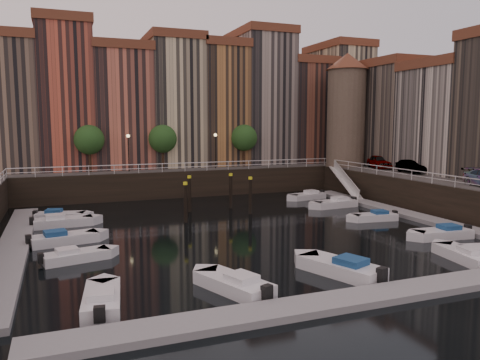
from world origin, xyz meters
name	(u,v)px	position (x,y,z in m)	size (l,w,h in m)	color
ground	(235,227)	(0.00, 0.00, 0.00)	(200.00, 200.00, 0.00)	black
quay_far	(166,175)	(0.00, 26.00, 1.50)	(80.00, 20.00, 3.00)	black
dock_left	(13,247)	(-16.20, -1.00, 0.17)	(2.00, 28.00, 0.35)	gray
dock_right	(404,213)	(16.20, -1.00, 0.17)	(2.00, 28.00, 0.35)	gray
dock_near	(360,298)	(0.00, -17.00, 0.17)	(30.00, 2.00, 0.35)	gray
mountains	(112,124)	(1.72, 110.00, 7.92)	(145.00, 100.00, 18.00)	#2D382D
far_terrace	(195,103)	(3.31, 23.50, 10.95)	(48.70, 10.30, 17.50)	#846A54
right_terrace	(455,112)	(26.50, 3.80, 9.56)	(9.30, 24.30, 14.00)	#6A5D50
corner_tower	(346,108)	(20.00, 14.50, 10.19)	(5.20, 5.20, 13.80)	#6B5B4C
promenade_trees	(168,139)	(-1.33, 18.20, 6.58)	(21.20, 3.20, 5.20)	black
street_lamps	(173,145)	(-1.00, 17.20, 5.90)	(10.36, 0.36, 4.18)	black
railings	(216,175)	(0.00, 4.88, 3.79)	(36.08, 34.04, 0.52)	white
gangway	(345,180)	(17.10, 10.00, 1.92)	(2.78, 8.32, 3.73)	white
mooring_pilings	(215,196)	(0.23, 5.96, 1.65)	(6.91, 5.24, 3.78)	black
boat_left_1	(75,256)	(-12.45, -5.23, 0.32)	(4.24, 2.30, 0.95)	silver
boat_left_2	(63,239)	(-13.08, -0.55, 0.37)	(4.87, 2.51, 1.09)	silver
boat_left_3	(62,222)	(-13.12, 5.45, 0.37)	(4.86, 1.97, 1.11)	silver
boat_left_4	(59,216)	(-13.30, 8.40, 0.34)	(4.45, 2.53, 1.00)	silver
boat_right_1	(443,233)	(13.03, -8.89, 0.36)	(4.69, 2.10, 1.06)	silver
boat_right_2	(375,217)	(12.33, -1.86, 0.32)	(4.18, 1.96, 0.94)	silver
boat_right_3	(336,203)	(12.64, 4.88, 0.37)	(4.82, 1.99, 1.10)	silver
boat_right_4	(308,196)	(12.55, 10.34, 0.34)	(4.54, 2.37, 1.02)	silver
boat_near_0	(102,300)	(-11.50, -13.28, 0.35)	(2.13, 4.58, 1.03)	silver
boat_near_1	(235,284)	(-5.08, -13.61, 0.37)	(3.26, 4.86, 1.10)	silver
boat_near_2	(342,268)	(1.40, -13.38, 0.40)	(3.54, 5.32, 1.20)	silver
boat_near_3	(466,255)	(9.96, -13.83, 0.35)	(2.22, 4.61, 1.04)	silver
car_a	(379,162)	(21.96, 10.26, 3.79)	(1.86, 4.63, 1.58)	gray
car_b	(412,167)	(21.89, 4.76, 3.70)	(1.47, 4.22, 1.39)	gray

